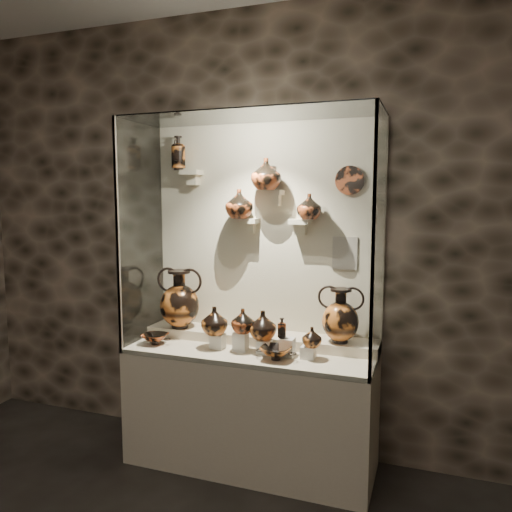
% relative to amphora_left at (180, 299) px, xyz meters
% --- Properties ---
extents(wall_back, '(5.00, 0.02, 3.20)m').
position_rel_amphora_left_xyz_m(wall_back, '(0.60, 0.21, 0.48)').
color(wall_back, black).
rests_on(wall_back, ground).
extents(plinth, '(1.70, 0.60, 0.80)m').
position_rel_amphora_left_xyz_m(plinth, '(0.60, -0.11, -0.72)').
color(plinth, beige).
rests_on(plinth, floor).
extents(front_tier, '(1.68, 0.58, 0.03)m').
position_rel_amphora_left_xyz_m(front_tier, '(0.60, -0.11, -0.30)').
color(front_tier, beige).
rests_on(front_tier, plinth).
extents(rear_tier, '(1.70, 0.25, 0.10)m').
position_rel_amphora_left_xyz_m(rear_tier, '(0.60, 0.06, -0.27)').
color(rear_tier, beige).
rests_on(rear_tier, plinth).
extents(back_panel, '(1.70, 0.03, 1.60)m').
position_rel_amphora_left_xyz_m(back_panel, '(0.60, 0.20, 0.48)').
color(back_panel, beige).
rests_on(back_panel, plinth).
extents(glass_front, '(1.70, 0.01, 1.60)m').
position_rel_amphora_left_xyz_m(glass_front, '(0.60, -0.41, 0.48)').
color(glass_front, white).
rests_on(glass_front, plinth).
extents(glass_left, '(0.01, 0.60, 1.60)m').
position_rel_amphora_left_xyz_m(glass_left, '(-0.24, -0.11, 0.48)').
color(glass_left, white).
rests_on(glass_left, plinth).
extents(glass_right, '(0.01, 0.60, 1.60)m').
position_rel_amphora_left_xyz_m(glass_right, '(1.45, -0.11, 0.48)').
color(glass_right, white).
rests_on(glass_right, plinth).
extents(glass_top, '(1.70, 0.60, 0.01)m').
position_rel_amphora_left_xyz_m(glass_top, '(0.60, -0.11, 1.28)').
color(glass_top, white).
rests_on(glass_top, back_panel).
extents(frame_post_left, '(0.02, 0.02, 1.60)m').
position_rel_amphora_left_xyz_m(frame_post_left, '(-0.24, -0.40, 0.48)').
color(frame_post_left, gray).
rests_on(frame_post_left, plinth).
extents(frame_post_right, '(0.02, 0.02, 1.60)m').
position_rel_amphora_left_xyz_m(frame_post_right, '(1.44, -0.40, 0.48)').
color(frame_post_right, gray).
rests_on(frame_post_right, plinth).
extents(pedestal_a, '(0.09, 0.09, 0.10)m').
position_rel_amphora_left_xyz_m(pedestal_a, '(0.38, -0.16, -0.24)').
color(pedestal_a, silver).
rests_on(pedestal_a, front_tier).
extents(pedestal_b, '(0.09, 0.09, 0.13)m').
position_rel_amphora_left_xyz_m(pedestal_b, '(0.55, -0.16, -0.22)').
color(pedestal_b, silver).
rests_on(pedestal_b, front_tier).
extents(pedestal_c, '(0.09, 0.09, 0.09)m').
position_rel_amphora_left_xyz_m(pedestal_c, '(0.72, -0.16, -0.24)').
color(pedestal_c, silver).
rests_on(pedestal_c, front_tier).
extents(pedestal_d, '(0.09, 0.09, 0.12)m').
position_rel_amphora_left_xyz_m(pedestal_d, '(0.88, -0.16, -0.23)').
color(pedestal_d, silver).
rests_on(pedestal_d, front_tier).
extents(pedestal_e, '(0.09, 0.09, 0.08)m').
position_rel_amphora_left_xyz_m(pedestal_e, '(1.02, -0.16, -0.25)').
color(pedestal_e, silver).
rests_on(pedestal_e, front_tier).
extents(bracket_ul, '(0.14, 0.12, 0.04)m').
position_rel_amphora_left_xyz_m(bracket_ul, '(0.05, 0.13, 0.93)').
color(bracket_ul, beige).
rests_on(bracket_ul, back_panel).
extents(bracket_ca, '(0.14, 0.12, 0.04)m').
position_rel_amphora_left_xyz_m(bracket_ca, '(0.50, 0.13, 0.58)').
color(bracket_ca, beige).
rests_on(bracket_ca, back_panel).
extents(bracket_cb, '(0.10, 0.12, 0.04)m').
position_rel_amphora_left_xyz_m(bracket_cb, '(0.70, 0.13, 0.78)').
color(bracket_cb, beige).
rests_on(bracket_cb, back_panel).
extents(bracket_cc, '(0.14, 0.12, 0.04)m').
position_rel_amphora_left_xyz_m(bracket_cc, '(0.88, 0.13, 0.58)').
color(bracket_cc, beige).
rests_on(bracket_cc, back_panel).
extents(amphora_left, '(0.45, 0.45, 0.44)m').
position_rel_amphora_left_xyz_m(amphora_left, '(0.00, 0.00, 0.00)').
color(amphora_left, '#BC6324').
rests_on(amphora_left, rear_tier).
extents(amphora_right, '(0.34, 0.34, 0.37)m').
position_rel_amphora_left_xyz_m(amphora_right, '(1.19, 0.03, -0.03)').
color(amphora_right, '#BC6324').
rests_on(amphora_right, rear_tier).
extents(jug_a, '(0.19, 0.19, 0.19)m').
position_rel_amphora_left_xyz_m(jug_a, '(0.36, -0.18, -0.09)').
color(jug_a, '#BC6324').
rests_on(jug_a, pedestal_a).
extents(jug_b, '(0.21, 0.21, 0.17)m').
position_rel_amphora_left_xyz_m(jug_b, '(0.57, -0.18, -0.08)').
color(jug_b, '#9F411C').
rests_on(jug_b, pedestal_b).
extents(jug_c, '(0.21, 0.21, 0.20)m').
position_rel_amphora_left_xyz_m(jug_c, '(0.70, -0.15, -0.10)').
color(jug_c, '#BC6324').
rests_on(jug_c, pedestal_c).
extents(jug_e, '(0.16, 0.16, 0.13)m').
position_rel_amphora_left_xyz_m(jug_e, '(1.05, -0.18, -0.14)').
color(jug_e, '#BC6324').
rests_on(jug_e, pedestal_e).
extents(lekythos_small, '(0.07, 0.07, 0.15)m').
position_rel_amphora_left_xyz_m(lekythos_small, '(0.85, -0.18, -0.09)').
color(lekythos_small, '#9F411C').
rests_on(lekythos_small, pedestal_d).
extents(kylix_left, '(0.23, 0.19, 0.09)m').
position_rel_amphora_left_xyz_m(kylix_left, '(-0.08, -0.23, -0.24)').
color(kylix_left, '#9F411C').
rests_on(kylix_left, front_tier).
extents(kylix_right, '(0.33, 0.31, 0.10)m').
position_rel_amphora_left_xyz_m(kylix_right, '(0.83, -0.26, -0.24)').
color(kylix_right, '#BC6324').
rests_on(kylix_right, front_tier).
extents(lekythos_tall, '(0.14, 0.14, 0.28)m').
position_rel_amphora_left_xyz_m(lekythos_tall, '(-0.05, 0.11, 1.09)').
color(lekythos_tall, '#BC6324').
rests_on(lekythos_tall, bracket_ul).
extents(ovoid_vase_a, '(0.21, 0.21, 0.21)m').
position_rel_amphora_left_xyz_m(ovoid_vase_a, '(0.45, 0.08, 0.70)').
color(ovoid_vase_a, '#9F411C').
rests_on(ovoid_vase_a, bracket_ca).
extents(ovoid_vase_b, '(0.22, 0.22, 0.22)m').
position_rel_amphora_left_xyz_m(ovoid_vase_b, '(0.65, 0.07, 0.91)').
color(ovoid_vase_b, '#9F411C').
rests_on(ovoid_vase_b, bracket_cb).
extents(ovoid_vase_c, '(0.22, 0.22, 0.18)m').
position_rel_amphora_left_xyz_m(ovoid_vase_c, '(0.95, 0.09, 0.69)').
color(ovoid_vase_c, '#9F411C').
rests_on(ovoid_vase_c, bracket_cc).
extents(wall_plate, '(0.20, 0.02, 0.20)m').
position_rel_amphora_left_xyz_m(wall_plate, '(1.21, 0.17, 0.86)').
color(wall_plate, '#AE4822').
rests_on(wall_plate, back_panel).
extents(info_placard, '(0.17, 0.01, 0.23)m').
position_rel_amphora_left_xyz_m(info_placard, '(1.19, 0.18, 0.37)').
color(info_placard, beige).
rests_on(info_placard, back_panel).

